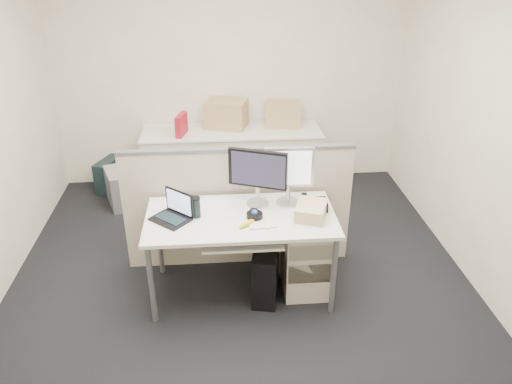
{
  "coord_description": "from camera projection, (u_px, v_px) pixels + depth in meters",
  "views": [
    {
      "loc": [
        -0.16,
        -3.41,
        2.7
      ],
      "look_at": [
        0.13,
        0.15,
        0.86
      ],
      "focal_mm": 35.0,
      "sensor_mm": 36.0,
      "label": 1
    }
  ],
  "objects": [
    {
      "name": "floor",
      "position": [
        242.0,
        290.0,
        4.27
      ],
      "size": [
        4.0,
        4.5,
        0.01
      ],
      "primitive_type": "cube",
      "color": "black",
      "rests_on": "ground"
    },
    {
      "name": "wall_back",
      "position": [
        229.0,
        70.0,
        5.64
      ],
      "size": [
        4.0,
        0.02,
        2.7
      ],
      "primitive_type": "cube",
      "color": "#F0E7C8",
      "rests_on": "ground"
    },
    {
      "name": "wall_right",
      "position": [
        502.0,
        135.0,
        3.79
      ],
      "size": [
        0.02,
        4.5,
        2.7
      ],
      "primitive_type": "cube",
      "color": "#F0E7C8",
      "rests_on": "ground"
    },
    {
      "name": "desk",
      "position": [
        241.0,
        223.0,
        3.96
      ],
      "size": [
        1.5,
        0.75,
        0.73
      ],
      "color": "silver",
      "rests_on": "floor"
    },
    {
      "name": "keyboard_tray",
      "position": [
        242.0,
        240.0,
        3.83
      ],
      "size": [
        0.62,
        0.32,
        0.02
      ],
      "primitive_type": "cube",
      "color": "silver",
      "rests_on": "desk"
    },
    {
      "name": "drawer_pedestal",
      "position": [
        306.0,
        252.0,
        4.2
      ],
      "size": [
        0.4,
        0.55,
        0.65
      ],
      "primitive_type": "cube",
      "color": "beige",
      "rests_on": "floor"
    },
    {
      "name": "cubicle_partition",
      "position": [
        238.0,
        209.0,
        4.41
      ],
      "size": [
        2.0,
        0.06,
        1.1
      ],
      "primitive_type": "cube",
      "color": "#B4A893",
      "rests_on": "floor"
    },
    {
      "name": "back_counter",
      "position": [
        232.0,
        161.0,
        5.81
      ],
      "size": [
        2.0,
        0.6,
        0.72
      ],
      "primitive_type": "cube",
      "color": "beige",
      "rests_on": "floor"
    },
    {
      "name": "monitor_main",
      "position": [
        258.0,
        178.0,
        3.99
      ],
      "size": [
        0.51,
        0.34,
        0.48
      ],
      "primitive_type": "cube",
      "rotation": [
        0.0,
        0.0,
        -0.36
      ],
      "color": "black",
      "rests_on": "desk"
    },
    {
      "name": "monitor_small",
      "position": [
        289.0,
        177.0,
        4.01
      ],
      "size": [
        0.41,
        0.21,
        0.49
      ],
      "primitive_type": "cube",
      "rotation": [
        0.0,
        0.0,
        -0.04
      ],
      "color": "#B7B7BC",
      "rests_on": "desk"
    },
    {
      "name": "laptop",
      "position": [
        170.0,
        208.0,
        3.83
      ],
      "size": [
        0.36,
        0.35,
        0.21
      ],
      "primitive_type": "cube",
      "rotation": [
        0.0,
        0.0,
        -0.72
      ],
      "color": "black",
      "rests_on": "desk"
    },
    {
      "name": "trackball",
      "position": [
        255.0,
        216.0,
        3.89
      ],
      "size": [
        0.16,
        0.16,
        0.05
      ],
      "primitive_type": "cylinder",
      "rotation": [
        0.0,
        0.0,
        -0.29
      ],
      "color": "black",
      "rests_on": "desk"
    },
    {
      "name": "desk_phone",
      "position": [
        314.0,
        205.0,
        4.03
      ],
      "size": [
        0.22,
        0.18,
        0.07
      ],
      "primitive_type": "cube",
      "rotation": [
        0.0,
        0.0,
        -0.07
      ],
      "color": "black",
      "rests_on": "desk"
    },
    {
      "name": "paper_stack",
      "position": [
        261.0,
        220.0,
        3.87
      ],
      "size": [
        0.23,
        0.29,
        0.01
      ],
      "primitive_type": "cube",
      "rotation": [
        0.0,
        0.0,
        0.1
      ],
      "color": "silver",
      "rests_on": "desk"
    },
    {
      "name": "sticky_pad",
      "position": [
        266.0,
        226.0,
        3.79
      ],
      "size": [
        0.1,
        0.1,
        0.01
      ],
      "primitive_type": "cube",
      "rotation": [
        0.0,
        0.0,
        -0.34
      ],
      "color": "#CACE3D",
      "rests_on": "desk"
    },
    {
      "name": "travel_mug",
      "position": [
        196.0,
        208.0,
        3.89
      ],
      "size": [
        0.08,
        0.08,
        0.16
      ],
      "primitive_type": "cylinder",
      "rotation": [
        0.0,
        0.0,
        0.04
      ],
      "color": "black",
      "rests_on": "desk"
    },
    {
      "name": "banana",
      "position": [
        247.0,
        223.0,
        3.8
      ],
      "size": [
        0.15,
        0.14,
        0.04
      ],
      "primitive_type": "ellipsoid",
      "rotation": [
        0.0,
        0.0,
        0.71
      ],
      "color": "yellow",
      "rests_on": "desk"
    },
    {
      "name": "cellphone",
      "position": [
        253.0,
        212.0,
        3.98
      ],
      "size": [
        0.07,
        0.11,
        0.01
      ],
      "primitive_type": "cube",
      "rotation": [
        0.0,
        0.0,
        -0.23
      ],
      "color": "black",
      "rests_on": "desk"
    },
    {
      "name": "manila_folders",
      "position": [
        311.0,
        210.0,
        3.91
      ],
      "size": [
        0.3,
        0.34,
        0.11
      ],
      "primitive_type": "cube",
      "rotation": [
        0.0,
        0.0,
        -0.33
      ],
      "color": "#D0AE83",
      "rests_on": "desk"
    },
    {
      "name": "keyboard",
      "position": [
        248.0,
        235.0,
        3.85
      ],
      "size": [
        0.42,
        0.19,
        0.02
      ],
      "primitive_type": "cube",
      "rotation": [
        0.0,
        0.0,
        0.1
      ],
      "color": "black",
      "rests_on": "keyboard_tray"
    },
    {
      "name": "pc_tower_desk",
      "position": [
        266.0,
        270.0,
        4.13
      ],
      "size": [
        0.28,
        0.52,
        0.46
      ],
      "primitive_type": "cube",
      "rotation": [
        0.0,
        0.0,
        -0.19
      ],
      "color": "black",
      "rests_on": "floor"
    },
    {
      "name": "pc_tower_spare_dark",
      "position": [
        109.0,
        175.0,
        5.88
      ],
      "size": [
        0.3,
        0.43,
        0.38
      ],
      "primitive_type": "cube",
      "rotation": [
        0.0,
        0.0,
        -0.4
      ],
      "color": "black",
      "rests_on": "floor"
    },
    {
      "name": "pc_tower_spare_silver",
      "position": [
        116.0,
        188.0,
        5.52
      ],
      "size": [
        0.32,
        0.47,
        0.41
      ],
      "primitive_type": "cube",
      "rotation": [
        0.0,
        0.0,
        0.35
      ],
      "color": "#B7B7BC",
      "rests_on": "floor"
    },
    {
      "name": "cardboard_box_left",
      "position": [
        226.0,
        115.0,
        5.68
      ],
      "size": [
        0.52,
        0.45,
        0.33
      ],
      "primitive_type": "cube",
      "rotation": [
        0.0,
        0.0,
        -0.29
      ],
      "color": "tan",
      "rests_on": "back_counter"
    },
    {
      "name": "cardboard_box_right",
      "position": [
        283.0,
        115.0,
        5.73
      ],
      "size": [
        0.43,
        0.35,
        0.29
      ],
      "primitive_type": "cube",
      "rotation": [
        0.0,
        0.0,
        -0.12
      ],
      "color": "tan",
      "rests_on": "back_counter"
    },
    {
      "name": "red_binder",
      "position": [
        182.0,
        126.0,
        5.46
      ],
      "size": [
        0.13,
        0.28,
        0.25
      ],
      "primitive_type": "cube",
      "rotation": [
        0.0,
        0.0,
        -0.25
      ],
      "color": "#A91222",
      "rests_on": "back_counter"
    }
  ]
}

